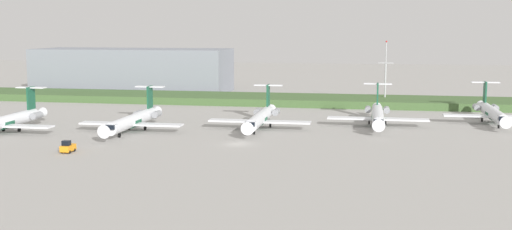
# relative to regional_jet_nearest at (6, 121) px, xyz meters

# --- Properties ---
(ground_plane) EXTENTS (500.00, 500.00, 0.00)m
(ground_plane) POSITION_rel_regional_jet_nearest_xyz_m (51.85, 26.07, -2.54)
(ground_plane) COLOR #9E9B96
(grass_berm) EXTENTS (320.00, 20.00, 2.15)m
(grass_berm) POSITION_rel_regional_jet_nearest_xyz_m (51.85, 62.80, -1.46)
(grass_berm) COLOR #426033
(grass_berm) RESTS_ON ground
(regional_jet_nearest) EXTENTS (22.81, 31.00, 9.00)m
(regional_jet_nearest) POSITION_rel_regional_jet_nearest_xyz_m (0.00, 0.00, 0.00)
(regional_jet_nearest) COLOR silver
(regional_jet_nearest) RESTS_ON ground
(regional_jet_second) EXTENTS (22.81, 31.00, 9.00)m
(regional_jet_second) POSITION_rel_regional_jet_nearest_xyz_m (26.27, 6.98, 0.00)
(regional_jet_second) COLOR silver
(regional_jet_second) RESTS_ON ground
(regional_jet_third) EXTENTS (22.81, 31.00, 9.00)m
(regional_jet_third) POSITION_rel_regional_jet_nearest_xyz_m (52.96, 15.63, 0.00)
(regional_jet_third) COLOR silver
(regional_jet_third) RESTS_ON ground
(regional_jet_fourth) EXTENTS (22.81, 31.00, 9.00)m
(regional_jet_fourth) POSITION_rel_regional_jet_nearest_xyz_m (78.88, 24.30, 0.00)
(regional_jet_fourth) COLOR silver
(regional_jet_fourth) RESTS_ON ground
(regional_jet_fifth) EXTENTS (22.81, 31.00, 9.00)m
(regional_jet_fifth) POSITION_rel_regional_jet_nearest_xyz_m (105.72, 33.45, 0.00)
(regional_jet_fifth) COLOR silver
(regional_jet_fifth) RESTS_ON ground
(antenna_mast) EXTENTS (4.40, 0.50, 18.72)m
(antenna_mast) POSITION_rel_regional_jet_nearest_xyz_m (81.52, 65.78, 5.31)
(antenna_mast) COLOR #B2B2B7
(antenna_mast) RESTS_ON ground
(distant_hangar) EXTENTS (68.19, 23.53, 15.14)m
(distant_hangar) POSITION_rel_regional_jet_nearest_xyz_m (-5.62, 87.79, 5.03)
(distant_hangar) COLOR gray
(distant_hangar) RESTS_ON ground
(baggage_tug) EXTENTS (1.72, 3.20, 2.30)m
(baggage_tug) POSITION_rel_regional_jet_nearest_xyz_m (23.14, -17.32, -1.53)
(baggage_tug) COLOR orange
(baggage_tug) RESTS_ON ground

